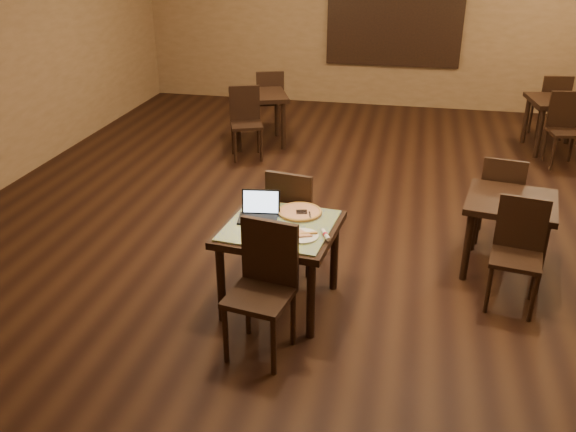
% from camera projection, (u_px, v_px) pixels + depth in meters
% --- Properties ---
extents(ground, '(10.00, 10.00, 0.00)m').
position_uv_depth(ground, '(317.00, 216.00, 6.92)').
color(ground, black).
rests_on(ground, ground).
extents(wall_back, '(8.00, 0.02, 3.00)m').
position_uv_depth(wall_back, '(366.00, 20.00, 10.70)').
color(wall_back, olive).
rests_on(wall_back, ground).
extents(mural, '(2.34, 0.05, 1.64)m').
position_uv_depth(mural, '(395.00, 18.00, 10.55)').
color(mural, '#22577E').
rests_on(mural, wall_back).
extents(tiled_table, '(1.01, 1.01, 0.76)m').
position_uv_depth(tiled_table, '(280.00, 236.00, 5.04)').
color(tiled_table, black).
rests_on(tiled_table, ground).
extents(chair_main_near, '(0.52, 0.52, 1.04)m').
position_uv_depth(chair_main_near, '(264.00, 281.00, 4.53)').
color(chair_main_near, black).
rests_on(chair_main_near, ground).
extents(chair_main_far, '(0.51, 0.51, 1.01)m').
position_uv_depth(chair_main_far, '(293.00, 214.00, 5.62)').
color(chair_main_far, black).
rests_on(chair_main_far, ground).
extents(laptop, '(0.35, 0.29, 0.22)m').
position_uv_depth(laptop, '(259.00, 211.00, 5.10)').
color(laptop, black).
rests_on(laptop, tiled_table).
extents(plate, '(0.26, 0.26, 0.01)m').
position_uv_depth(plate, '(302.00, 236.00, 4.79)').
color(plate, white).
rests_on(plate, tiled_table).
extents(pizza_slice, '(0.22, 0.22, 0.02)m').
position_uv_depth(pizza_slice, '(302.00, 234.00, 4.79)').
color(pizza_slice, '#FAECA6').
rests_on(pizza_slice, plate).
extents(pizza_pan, '(0.38, 0.38, 0.01)m').
position_uv_depth(pizza_pan, '(300.00, 213.00, 5.18)').
color(pizza_pan, silver).
rests_on(pizza_pan, tiled_table).
extents(pizza_whole, '(0.38, 0.38, 0.03)m').
position_uv_depth(pizza_whole, '(300.00, 212.00, 5.18)').
color(pizza_whole, '#FAECA6').
rests_on(pizza_whole, pizza_pan).
extents(spatula, '(0.14, 0.24, 0.01)m').
position_uv_depth(spatula, '(302.00, 212.00, 5.15)').
color(spatula, silver).
rests_on(spatula, pizza_whole).
extents(napkin_roll, '(0.10, 0.16, 0.04)m').
position_uv_depth(napkin_roll, '(326.00, 235.00, 4.79)').
color(napkin_roll, white).
rests_on(napkin_roll, tiled_table).
extents(other_table_a, '(0.93, 0.93, 0.77)m').
position_uv_depth(other_table_a, '(559.00, 108.00, 8.70)').
color(other_table_a, black).
rests_on(other_table_a, ground).
extents(other_table_a_chair_near, '(0.49, 0.49, 0.99)m').
position_uv_depth(other_table_a_chair_near, '(565.00, 125.00, 8.22)').
color(other_table_a_chair_near, black).
rests_on(other_table_a_chair_near, ground).
extents(other_table_a_chair_far, '(0.49, 0.49, 0.99)m').
position_uv_depth(other_table_a_chair_far, '(552.00, 103.00, 9.24)').
color(other_table_a_chair_far, black).
rests_on(other_table_a_chair_far, ground).
extents(other_table_b, '(1.05, 1.05, 0.76)m').
position_uv_depth(other_table_b, '(258.00, 102.00, 9.00)').
color(other_table_b, black).
rests_on(other_table_b, ground).
extents(other_table_b_chair_near, '(0.55, 0.55, 0.99)m').
position_uv_depth(other_table_b_chair_near, '(246.00, 118.00, 8.53)').
color(other_table_b_chair_near, black).
rests_on(other_table_b_chair_near, ground).
extents(other_table_b_chair_far, '(0.55, 0.55, 0.99)m').
position_uv_depth(other_table_b_chair_far, '(269.00, 98.00, 9.54)').
color(other_table_b_chair_far, black).
rests_on(other_table_b_chair_far, ground).
extents(other_table_c, '(0.90, 0.90, 0.74)m').
position_uv_depth(other_table_c, '(510.00, 211.00, 5.59)').
color(other_table_c, black).
rests_on(other_table_c, ground).
extents(other_table_c_chair_near, '(0.47, 0.47, 0.95)m').
position_uv_depth(other_table_c_chair_near, '(518.00, 247.00, 5.13)').
color(other_table_c_chair_near, black).
rests_on(other_table_c_chair_near, ground).
extents(other_table_c_chair_far, '(0.47, 0.47, 0.95)m').
position_uv_depth(other_table_c_chair_far, '(501.00, 195.00, 6.11)').
color(other_table_c_chair_far, black).
rests_on(other_table_c_chair_far, ground).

